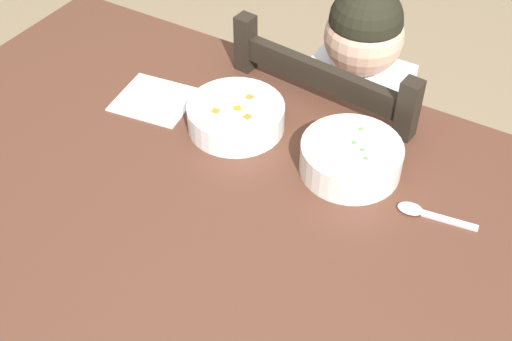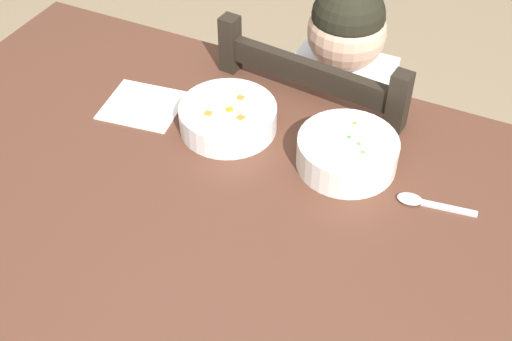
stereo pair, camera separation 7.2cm
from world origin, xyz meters
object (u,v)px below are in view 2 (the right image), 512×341
(spoon, at_px, (422,202))
(dining_table, at_px, (244,252))
(bowl_of_carrots, at_px, (228,117))
(dining_chair, at_px, (328,172))
(child_figure, at_px, (334,116))
(bowl_of_peas, at_px, (347,152))

(spoon, bearing_deg, dining_table, -150.19)
(bowl_of_carrots, bearing_deg, dining_chair, 68.86)
(child_figure, xyz_separation_m, bowl_of_peas, (0.12, -0.29, 0.17))
(dining_chair, height_order, bowl_of_peas, dining_chair)
(dining_chair, bearing_deg, child_figure, -56.49)
(dining_chair, bearing_deg, bowl_of_peas, -67.16)
(dining_table, height_order, child_figure, child_figure)
(dining_table, bearing_deg, bowl_of_carrots, 123.51)
(child_figure, relative_size, spoon, 6.90)
(spoon, bearing_deg, bowl_of_carrots, 174.64)
(dining_table, height_order, dining_chair, dining_chair)
(bowl_of_carrots, distance_m, spoon, 0.40)
(child_figure, xyz_separation_m, bowl_of_carrots, (-0.12, -0.29, 0.17))
(dining_chair, relative_size, child_figure, 0.94)
(dining_chair, xyz_separation_m, child_figure, (0.01, -0.01, 0.19))
(spoon, bearing_deg, bowl_of_peas, 166.30)
(dining_table, relative_size, child_figure, 1.54)
(dining_chair, bearing_deg, spoon, -50.46)
(dining_table, height_order, bowl_of_carrots, bowl_of_carrots)
(dining_chair, relative_size, spoon, 6.47)
(dining_table, distance_m, bowl_of_carrots, 0.26)
(child_figure, bearing_deg, dining_chair, 123.51)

